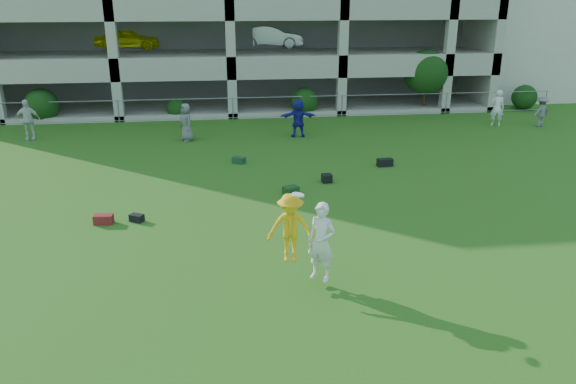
{
  "coord_description": "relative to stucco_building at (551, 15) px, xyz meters",
  "views": [
    {
      "loc": [
        -0.81,
        -11.11,
        6.46
      ],
      "look_at": [
        0.98,
        3.0,
        1.4
      ],
      "focal_mm": 35.0,
      "sensor_mm": 36.0,
      "label": 1
    }
  ],
  "objects": [
    {
      "name": "stucco_building",
      "position": [
        0.0,
        0.0,
        0.0
      ],
      "size": [
        16.0,
        14.0,
        10.0
      ],
      "primitive_type": "cube",
      "color": "beige",
      "rests_on": "ground"
    },
    {
      "name": "bag_green_g",
      "position": [
        -23.05,
        -17.4,
        -4.88
      ],
      "size": [
        0.58,
        0.53,
        0.25
      ],
      "primitive_type": "cube",
      "rotation": [
        0.0,
        0.0,
        -0.61
      ],
      "color": "#13351D",
      "rests_on": "ground"
    },
    {
      "name": "fence",
      "position": [
        -23.0,
        -9.0,
        -4.39
      ],
      "size": [
        36.06,
        0.06,
        1.2
      ],
      "color": "gray",
      "rests_on": "ground"
    },
    {
      "name": "bag_green_c",
      "position": [
        -21.46,
        -21.28,
        -4.87
      ],
      "size": [
        0.6,
        0.54,
        0.26
      ],
      "primitive_type": "cube",
      "rotation": [
        0.0,
        0.0,
        0.46
      ],
      "color": "#143815",
      "rests_on": "ground"
    },
    {
      "name": "frisbee_contest",
      "position": [
        -22.03,
        -27.49,
        -3.71
      ],
      "size": [
        1.63,
        1.01,
        2.15
      ],
      "color": "yellow",
      "rests_on": "ground"
    },
    {
      "name": "bystander_d",
      "position": [
        -20.06,
        -13.32,
        -4.1
      ],
      "size": [
        1.69,
        0.58,
        1.81
      ],
      "primitive_type": "imported",
      "rotation": [
        0.0,
        0.0,
        3.11
      ],
      "color": "navy",
      "rests_on": "ground"
    },
    {
      "name": "parking_garage",
      "position": [
        -23.01,
        -0.3,
        1.01
      ],
      "size": [
        30.0,
        14.0,
        12.0
      ],
      "color": "#9E998C",
      "rests_on": "ground"
    },
    {
      "name": "bystander_f",
      "position": [
        -7.49,
        -12.73,
        -4.23
      ],
      "size": [
        1.13,
        0.87,
        1.55
      ],
      "primitive_type": "imported",
      "rotation": [
        0.0,
        0.0,
        3.48
      ],
      "color": "slate",
      "rests_on": "ground"
    },
    {
      "name": "bystander_e",
      "position": [
        -9.66,
        -12.31,
        -4.07
      ],
      "size": [
        0.79,
        0.65,
        1.86
      ],
      "primitive_type": "imported",
      "rotation": [
        0.0,
        0.0,
        2.79
      ],
      "color": "white",
      "rests_on": "ground"
    },
    {
      "name": "bag_black_b",
      "position": [
        -26.35,
        -23.13,
        -4.89
      ],
      "size": [
        0.47,
        0.41,
        0.22
      ],
      "primitive_type": "cube",
      "rotation": [
        0.0,
        0.0,
        -0.51
      ],
      "color": "black",
      "rests_on": "ground"
    },
    {
      "name": "crate_d",
      "position": [
        -20.0,
        -20.21,
        -4.85
      ],
      "size": [
        0.37,
        0.37,
        0.3
      ],
      "primitive_type": "cube",
      "rotation": [
        0.0,
        0.0,
        0.05
      ],
      "color": "black",
      "rests_on": "ground"
    },
    {
      "name": "bag_black_e",
      "position": [
        -17.35,
        -18.53,
        -4.85
      ],
      "size": [
        0.63,
        0.36,
        0.3
      ],
      "primitive_type": "cube",
      "rotation": [
        0.0,
        0.0,
        0.1
      ],
      "color": "black",
      "rests_on": "ground"
    },
    {
      "name": "shrub_row",
      "position": [
        -18.41,
        -8.3,
        -3.49
      ],
      "size": [
        34.38,
        2.52,
        3.5
      ],
      "color": "#163D11",
      "rests_on": "ground"
    },
    {
      "name": "ground",
      "position": [
        -23.0,
        -28.0,
        -5.0
      ],
      "size": [
        100.0,
        100.0,
        0.0
      ],
      "primitive_type": "plane",
      "color": "#235114",
      "rests_on": "ground"
    },
    {
      "name": "bystander_b",
      "position": [
        -32.54,
        -12.35,
        -4.06
      ],
      "size": [
        1.15,
        0.58,
        1.88
      ],
      "primitive_type": "imported",
      "rotation": [
        0.0,
        0.0,
        0.11
      ],
      "color": "silver",
      "rests_on": "ground"
    },
    {
      "name": "bystander_c",
      "position": [
        -25.27,
        -13.42,
        -4.13
      ],
      "size": [
        0.89,
        1.01,
        1.73
      ],
      "primitive_type": "imported",
      "rotation": [
        0.0,
        0.0,
        -1.08
      ],
      "color": "slate",
      "rests_on": "ground"
    },
    {
      "name": "bag_red_a",
      "position": [
        -27.3,
        -23.19,
        -4.86
      ],
      "size": [
        0.57,
        0.34,
        0.28
      ],
      "primitive_type": "cube",
      "rotation": [
        0.0,
        0.0,
        -0.08
      ],
      "color": "#5A0F1E",
      "rests_on": "ground"
    }
  ]
}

